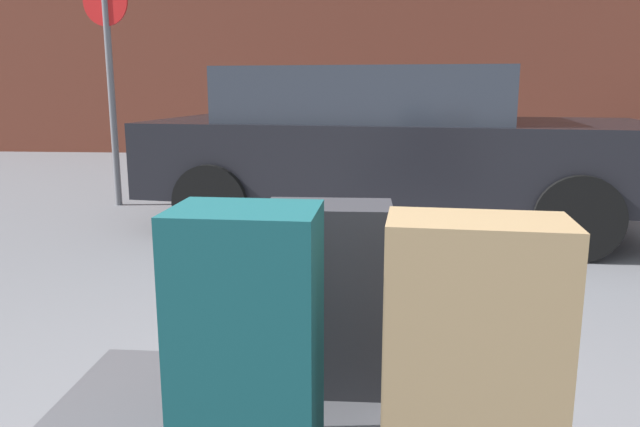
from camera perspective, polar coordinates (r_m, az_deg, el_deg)
The scene contains 7 objects.
suitcase_charcoal_stacked_top at distance 1.89m, azimuth 0.82°, elevation -7.77°, with size 0.38×0.22×0.58m, color #2D2D33.
suitcase_teal_front_right at distance 1.51m, azimuth -6.78°, elevation -11.69°, with size 0.34×0.25×0.65m, color #144C51.
suitcase_tan_rear_left at distance 1.49m, azimuth 14.02°, elevation -12.56°, with size 0.40×0.22×0.64m, color #9E7F56.
parked_car at distance 5.57m, azimuth 6.41°, elevation 6.58°, with size 4.50×2.36×1.42m.
bollard_kerb_near at distance 8.93m, azimuth 17.49°, elevation 5.22°, with size 0.24×0.24×0.63m, color #72665B.
bollard_kerb_mid at distance 9.33m, azimuth 25.73°, elevation 4.86°, with size 0.24×0.24×0.63m, color #72665B.
no_parking_sign at distance 6.83m, azimuth -19.04°, elevation 12.85°, with size 0.50×0.10×2.36m.
Camera 1 is at (0.22, -1.53, 1.27)m, focal length 34.29 mm.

